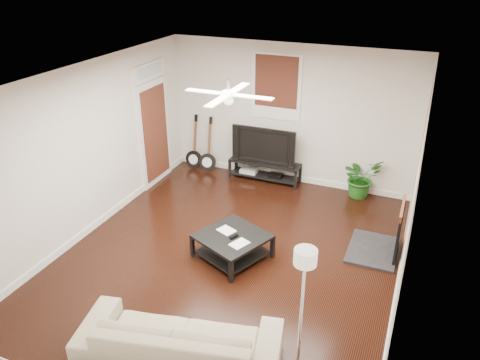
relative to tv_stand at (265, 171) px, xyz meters
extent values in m
cube|color=black|center=(0.43, -2.78, -0.21)|extent=(5.00, 6.00, 0.01)
cube|color=white|center=(0.43, -2.78, 2.59)|extent=(5.00, 6.00, 0.01)
cube|color=silver|center=(0.43, 0.22, 1.19)|extent=(5.00, 0.01, 2.80)
cube|color=silver|center=(0.43, -5.78, 1.19)|extent=(5.00, 0.01, 2.80)
cube|color=silver|center=(-2.07, -2.78, 1.19)|extent=(0.01, 6.00, 2.80)
cube|color=silver|center=(2.93, -2.78, 1.19)|extent=(0.01, 6.00, 2.80)
cube|color=brown|center=(2.92, -1.78, 1.19)|extent=(0.02, 2.20, 2.80)
cube|color=black|center=(2.63, -1.78, 0.25)|extent=(0.80, 1.10, 0.92)
cube|color=#37160F|center=(0.13, 0.19, 1.74)|extent=(1.00, 0.06, 1.30)
cube|color=white|center=(-2.03, -0.88, 1.04)|extent=(0.08, 1.00, 2.50)
cube|color=black|center=(0.00, 0.00, 0.00)|extent=(1.48, 0.40, 0.42)
imported|color=black|center=(0.00, 0.02, 0.59)|extent=(1.33, 0.17, 0.76)
cube|color=black|center=(0.47, -2.78, -0.01)|extent=(1.23, 1.23, 0.39)
imported|color=#C8AF96|center=(0.74, -4.93, 0.13)|extent=(2.43, 1.36, 0.67)
imported|color=#1F5E1A|center=(1.95, 0.04, 0.19)|extent=(0.95, 0.94, 0.80)
camera|label=1|loc=(2.89, -8.33, 4.09)|focal=34.95mm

